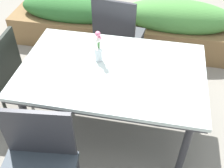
% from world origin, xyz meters
% --- Properties ---
extents(ground_plane, '(12.00, 12.00, 0.00)m').
position_xyz_m(ground_plane, '(0.00, 0.00, 0.00)').
color(ground_plane, gray).
extents(dining_table, '(1.44, 0.94, 0.74)m').
position_xyz_m(dining_table, '(-0.02, -0.06, 0.67)').
color(dining_table, silver).
rests_on(dining_table, ground).
extents(chair_near_left, '(0.54, 0.54, 0.89)m').
position_xyz_m(chair_near_left, '(-0.35, -0.86, 0.52)').
color(chair_near_left, '#303942').
rests_on(chair_near_left, ground).
extents(chair_far_side, '(0.52, 0.52, 0.98)m').
position_xyz_m(chair_far_side, '(-0.12, 0.74, 0.55)').
color(chair_far_side, '#393C3F').
rests_on(chair_far_side, ground).
extents(flower_vase, '(0.06, 0.06, 0.27)m').
position_xyz_m(flower_vase, '(-0.14, 0.03, 0.86)').
color(flower_vase, silver).
rests_on(flower_vase, dining_table).
extents(planter_box, '(2.93, 0.53, 0.69)m').
position_xyz_m(planter_box, '(-0.14, 1.36, 0.32)').
color(planter_box, brown).
rests_on(planter_box, ground).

